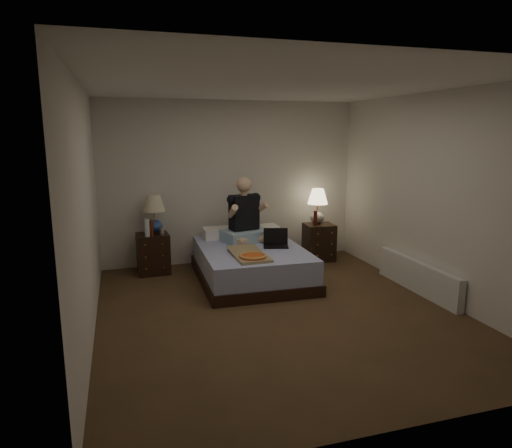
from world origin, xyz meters
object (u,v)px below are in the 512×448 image
object	(u,v)px
soda_can	(162,231)
laptop	(276,238)
nightstand_right	(319,242)
radiator	(417,277)
lamp_left	(154,214)
lamp_right	(317,206)
beer_bottle_right	(315,218)
beer_bottle_left	(151,228)
bed	(251,263)
nightstand_left	(153,254)
water_bottle	(147,228)
pizza_box	(253,257)
person	(246,210)

from	to	relation	value
soda_can	laptop	world-z (taller)	laptop
nightstand_right	radiator	size ratio (longest dim) A/B	0.36
lamp_left	lamp_right	size ratio (longest dim) A/B	1.00
lamp_right	beer_bottle_right	distance (m)	0.23
laptop	beer_bottle_left	bearing A→B (deg)	175.46
soda_can	bed	bearing A→B (deg)	-27.79
nightstand_left	lamp_right	xyz separation A→B (m)	(2.59, 0.03, 0.57)
beer_bottle_left	water_bottle	bearing A→B (deg)	-158.82
beer_bottle_right	laptop	distance (m)	1.10
bed	soda_can	bearing A→B (deg)	153.73
water_bottle	pizza_box	xyz separation A→B (m)	(1.21, -1.15, -0.21)
water_bottle	pizza_box	size ratio (longest dim) A/B	0.33
soda_can	radiator	distance (m)	3.53
beer_bottle_left	pizza_box	size ratio (longest dim) A/B	0.30
lamp_right	person	size ratio (longest dim) A/B	0.60
pizza_box	laptop	bearing A→B (deg)	46.94
beer_bottle_right	person	xyz separation A→B (m)	(-1.19, -0.19, 0.22)
lamp_right	beer_bottle_left	distance (m)	2.62
bed	pizza_box	bearing A→B (deg)	-102.72
bed	water_bottle	bearing A→B (deg)	159.70
pizza_box	beer_bottle_left	bearing A→B (deg)	133.18
laptop	pizza_box	xyz separation A→B (m)	(-0.49, -0.55, -0.08)
pizza_box	nightstand_right	bearing A→B (deg)	39.52
lamp_left	person	bearing A→B (deg)	-16.97
lamp_left	pizza_box	bearing A→B (deg)	-52.07
pizza_box	radiator	distance (m)	2.14
person	water_bottle	bearing A→B (deg)	159.92
radiator	nightstand_right	bearing A→B (deg)	108.56
nightstand_left	laptop	size ratio (longest dim) A/B	1.71
soda_can	laptop	bearing A→B (deg)	-24.27
person	pizza_box	world-z (taller)	person
bed	person	size ratio (longest dim) A/B	1.97
nightstand_right	soda_can	world-z (taller)	soda_can
water_bottle	laptop	bearing A→B (deg)	-19.74
beer_bottle_right	pizza_box	size ratio (longest dim) A/B	0.30
person	pizza_box	xyz separation A→B (m)	(-0.18, -1.00, -0.43)
nightstand_left	pizza_box	world-z (taller)	nightstand_left
lamp_right	water_bottle	distance (m)	2.68
pizza_box	lamp_left	bearing A→B (deg)	126.94
lamp_left	laptop	size ratio (longest dim) A/B	1.65
nightstand_right	beer_bottle_left	distance (m)	2.65
lamp_left	water_bottle	world-z (taller)	lamp_left
beer_bottle_right	laptop	bearing A→B (deg)	-143.55
radiator	lamp_right	bearing A→B (deg)	108.21
water_bottle	person	distance (m)	1.42
nightstand_left	nightstand_right	world-z (taller)	nightstand_right
nightstand_right	lamp_left	distance (m)	2.62
beer_bottle_right	radiator	distance (m)	1.89
bed	lamp_right	world-z (taller)	lamp_right
bed	person	world-z (taller)	person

